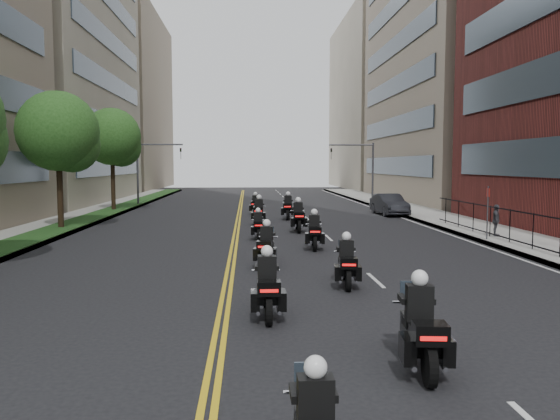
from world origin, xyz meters
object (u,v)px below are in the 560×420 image
Objects in this scene: parked_sedan at (389,204)px; pedestrian_c at (496,220)px; motorcycle_1 at (420,331)px; motorcycle_10 at (255,206)px; motorcycle_8 at (259,213)px; motorcycle_2 at (267,289)px; motorcycle_9 at (288,208)px; motorcycle_5 at (314,233)px; motorcycle_6 at (258,227)px; motorcycle_4 at (266,248)px; motorcycle_3 at (347,265)px; motorcycle_7 at (298,218)px.

pedestrian_c reaches higher than parked_sedan.
motorcycle_10 is (-2.48, 30.58, -0.06)m from motorcycle_1.
motorcycle_1 reaches higher than parked_sedan.
motorcycle_8 is 1.59× the size of pedestrian_c.
motorcycle_1 is 0.52× the size of parked_sedan.
motorcycle_9 is at bearing 84.00° from motorcycle_2.
motorcycle_6 is (-2.37, 3.27, -0.08)m from motorcycle_5.
motorcycle_6 is at bearing 130.72° from motorcycle_5.
parked_sedan is at bearing 69.25° from motorcycle_5.
motorcycle_4 is at bearing -86.43° from motorcycle_8.
motorcycle_2 is 13.73m from motorcycle_6.
motorcycle_3 reaches higher than parked_sedan.
motorcycle_1 reaches higher than motorcycle_2.
motorcycle_10 reaches higher than motorcycle_6.
motorcycle_2 is 17.46m from pedestrian_c.
motorcycle_8 is 3.71m from motorcycle_9.
motorcycle_5 reaches higher than motorcycle_4.
motorcycle_5 is (2.43, 10.47, 0.01)m from motorcycle_2.
motorcycle_5 is at bearing 67.75° from motorcycle_4.
motorcycle_4 reaches higher than motorcycle_10.
motorcycle_7 is at bearing 51.71° from motorcycle_6.
motorcycle_6 is at bearing -126.33° from motorcycle_7.
motorcycle_5 is 6.11m from motorcycle_7.
motorcycle_3 is 20.14m from motorcycle_9.
motorcycle_8 reaches higher than pedestrian_c.
motorcycle_9 reaches higher than parked_sedan.
motorcycle_2 is at bearing -84.01° from motorcycle_10.
motorcycle_9 is (2.18, 9.59, 0.12)m from motorcycle_6.
parked_sedan is at bearing -0.62° from motorcycle_10.
motorcycle_1 is at bearing -54.35° from motorcycle_2.
motorcycle_9 is (-0.19, 12.85, 0.04)m from motorcycle_5.
motorcycle_8 is (-2.07, 3.62, -0.02)m from motorcycle_7.
motorcycle_7 is at bearing 85.61° from motorcycle_4.
motorcycle_2 is 20.20m from motorcycle_8.
motorcycle_9 reaches higher than motorcycle_4.
motorcycle_5 is 1.13× the size of motorcycle_6.
motorcycle_9 is 4.28m from motorcycle_10.
motorcycle_4 is 0.90× the size of motorcycle_7.
motorcycle_2 is at bearing 160.27° from pedestrian_c.
motorcycle_1 reaches higher than pedestrian_c.
motorcycle_3 is at bearing -84.62° from motorcycle_5.
motorcycle_8 reaches higher than motorcycle_6.
motorcycle_2 reaches higher than motorcycle_10.
motorcycle_2 is (-2.60, 3.55, -0.02)m from motorcycle_1.
motorcycle_5 is at bearing 127.44° from pedestrian_c.
motorcycle_2 is 6.57m from motorcycle_4.
motorcycle_2 is at bearing -122.22° from motorcycle_3.
motorcycle_2 reaches higher than motorcycle_4.
motorcycle_10 is 18.21m from pedestrian_c.
motorcycle_10 is 0.48× the size of parked_sedan.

